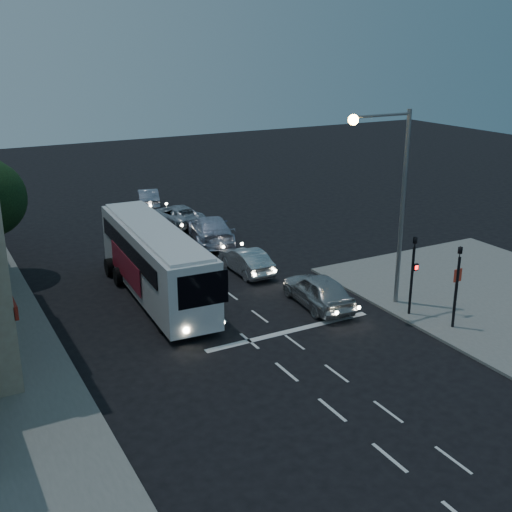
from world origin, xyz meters
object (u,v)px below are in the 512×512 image
streetlight (393,187)px  tour_bus (155,260)px  traffic_signal_side (458,277)px  car_sedan_b (211,230)px  car_sedan_a (246,261)px  regulatory_sign (456,284)px  car_suv (318,290)px  car_sedan_c (176,215)px  car_extra (148,198)px  traffic_signal_main (413,266)px

streetlight → tour_bus: bearing=144.9°
traffic_signal_side → streetlight: (-0.96, 3.40, 3.31)m
car_sedan_b → traffic_signal_side: traffic_signal_side is taller
car_sedan_a → regulatory_sign: bearing=120.1°
tour_bus → regulatory_sign: bearing=-35.6°
car_sedan_a → streetlight: streetlight is taller
regulatory_sign → car_suv: bearing=139.2°
tour_bus → streetlight: streetlight is taller
car_sedan_c → car_extra: 5.59m
car_sedan_b → regulatory_sign: (4.91, -15.58, 0.77)m
traffic_signal_main → regulatory_sign: 2.14m
car_extra → traffic_signal_main: 25.32m
car_suv → traffic_signal_main: 4.54m
car_suv → car_sedan_b: size_ratio=0.80×
car_sedan_b → traffic_signal_side: 17.07m
car_sedan_c → traffic_signal_main: (3.56, -19.42, 1.74)m
traffic_signal_main → streetlight: (-0.26, 1.42, 3.31)m
tour_bus → car_sedan_a: 5.65m
car_sedan_b → car_sedan_c: bearing=-70.5°
car_extra → traffic_signal_side: (4.28, -26.99, 1.73)m
tour_bus → car_sedan_c: bearing=66.9°
tour_bus → car_sedan_b: 9.18m
traffic_signal_side → car_sedan_a: bearing=113.0°
tour_bus → car_extra: 18.21m
regulatory_sign → streetlight: bearing=128.7°
car_suv → car_sedan_c: (-0.59, 16.39, -0.10)m
car_sedan_a → traffic_signal_main: (3.83, -8.68, 1.74)m
tour_bus → regulatory_sign: size_ratio=5.25×
car_sedan_b → streetlight: (2.95, -13.14, 4.90)m
car_sedan_c → regulatory_sign: (5.26, -20.43, 0.92)m
car_sedan_b → tour_bus: bearing=63.6°
car_sedan_b → streetlight: 14.33m
streetlight → car_extra: bearing=98.0°
car_sedan_a → car_extra: size_ratio=0.98×
tour_bus → car_sedan_c: (5.70, 11.66, -1.22)m
tour_bus → car_suv: size_ratio=2.52×
regulatory_sign → traffic_signal_side: bearing=-136.1°
car_sedan_b → regulatory_sign: regulatory_sign is taller
car_suv → streetlight: size_ratio=0.51×
car_extra → car_sedan_a: bearing=104.4°
car_extra → traffic_signal_side: bearing=114.3°
car_sedan_c → traffic_signal_main: 19.82m
car_sedan_b → car_extra: bearing=-72.7°
car_sedan_c → tour_bus: bearing=55.9°
car_suv → car_sedan_b: car_sedan_b is taller
car_extra → tour_bus: bearing=87.1°
car_extra → car_suv: bearing=106.9°
tour_bus → car_sedan_b: bearing=51.3°
car_sedan_b → car_extra: (-0.37, 10.45, -0.14)m
car_sedan_b → regulatory_sign: size_ratio=2.60×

